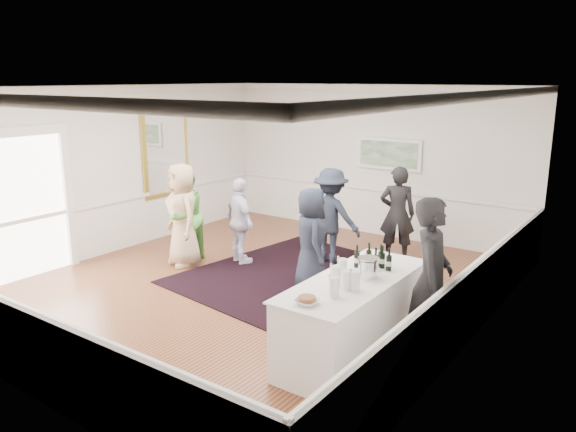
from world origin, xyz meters
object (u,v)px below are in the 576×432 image
Objects in this scene: guest_lilac at (240,221)px; guest_dark_a at (331,216)px; serving_table at (353,316)px; guest_green at (185,216)px; bartender at (431,279)px; ice_bucket at (368,268)px; guest_navy at (311,239)px; guest_tan at (183,215)px; nut_bowl at (307,300)px; guest_dark_b at (397,214)px.

guest_lilac is 1.65m from guest_dark_a.
guest_green is (-4.23, 1.31, 0.39)m from serving_table.
bartender is 7.70× the size of ice_bucket.
serving_table is 9.30× the size of ice_bucket.
serving_table is at bearing 104.76° from bartender.
bartender is 3.73m from guest_dark_a.
guest_lilac is 1.80m from guest_navy.
guest_tan is 4.66m from nut_bowl.
guest_green is (-0.06, 0.10, -0.05)m from guest_tan.
nut_bowl is at bearing 168.21° from guest_navy.
guest_green is at bearing 162.78° from serving_table.
guest_navy is at bearing 105.08° from guest_dark_a.
nut_bowl is (3.34, -2.84, 0.23)m from guest_lilac.
guest_green is at bearing 144.81° from guest_tan.
guest_green is (-5.01, 0.85, -0.11)m from bartender.
guest_tan reaches higher than serving_table.
guest_lilac is at bearing 153.80° from ice_bucket.
guest_dark_b reaches higher than guest_navy.
guest_dark_b is at bearing 103.21° from nut_bowl.
guest_tan is (-4.95, 0.74, -0.07)m from bartender.
guest_tan reaches higher than nut_bowl.
nut_bowl is (1.58, -2.50, 0.18)m from guest_navy.
nut_bowl is (1.09, -4.65, 0.13)m from guest_dark_b.
guest_tan is 1.05× the size of guest_green.
guest_green reaches higher than guest_lilac.
bartender is 1.13× the size of guest_green.
bartender is 1.12× the size of guest_dark_b.
guest_lilac is at bearing 63.76° from guest_tan.
guest_tan reaches higher than guest_dark_a.
serving_table is at bearing 82.27° from guest_dark_b.
bartender is at bearing 30.91° from serving_table.
guest_lilac is at bearing 55.17° from bartender.
nut_bowl is at bearing 78.26° from guest_dark_b.
guest_dark_b reaches higher than guest_lilac.
guest_navy is 6.35× the size of nut_bowl.
serving_table is 3.88m from guest_dark_b.
guest_dark_b is at bearing 109.36° from ice_bucket.
ice_bucket is at bearing 82.43° from nut_bowl.
guest_dark_b reaches higher than guest_green.
ice_bucket reaches higher than nut_bowl.
guest_tan is at bearing 166.17° from ice_bucket.
guest_dark_a is (1.32, 0.99, 0.09)m from guest_lilac.
guest_dark_b reaches higher than ice_bucket.
guest_lilac is 4.39m from nut_bowl.
guest_lilac is at bearing 34.97° from guest_navy.
guest_navy is (1.77, -0.34, 0.04)m from guest_lilac.
nut_bowl is at bearing 114.41° from guest_dark_a.
guest_tan is 1.18× the size of guest_lilac.
serving_table is 1.36× the size of guest_green.
serving_table is 1.36× the size of guest_dark_b.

